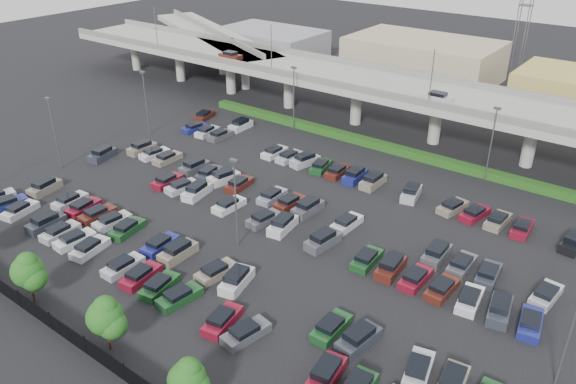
# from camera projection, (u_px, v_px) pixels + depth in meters

# --- Properties ---
(ground) EXTENTS (280.00, 280.00, 0.00)m
(ground) POSITION_uv_depth(u_px,v_px,m) (282.00, 216.00, 67.09)
(ground) COLOR black
(overpass) EXTENTS (150.00, 13.00, 15.80)m
(overpass) POSITION_uv_depth(u_px,v_px,m) (407.00, 93.00, 86.57)
(overpass) COLOR gray
(overpass) RESTS_ON ground
(on_ramp) EXTENTS (50.93, 30.13, 8.80)m
(on_ramp) POSITION_uv_depth(u_px,v_px,m) (212.00, 37.00, 122.08)
(on_ramp) COLOR gray
(on_ramp) RESTS_ON ground
(hedge) EXTENTS (66.00, 1.60, 1.10)m
(hedge) POSITION_uv_depth(u_px,v_px,m) (383.00, 146.00, 84.53)
(hedge) COLOR #1A4113
(hedge) RESTS_ON ground
(fence) EXTENTS (70.00, 0.10, 2.00)m
(fence) POSITION_uv_depth(u_px,v_px,m) (78.00, 341.00, 46.87)
(fence) COLOR black
(fence) RESTS_ON ground
(tree_row) EXTENTS (65.07, 3.66, 5.94)m
(tree_row) POSITION_uv_depth(u_px,v_px,m) (94.00, 310.00, 46.30)
(tree_row) COLOR #332316
(tree_row) RESTS_ON ground
(parked_cars) EXTENTS (63.22, 41.69, 1.67)m
(parked_cars) POSITION_uv_depth(u_px,v_px,m) (265.00, 223.00, 64.35)
(parked_cars) COLOR #B4B5B9
(parked_cars) RESTS_ON ground
(light_poles) EXTENTS (66.90, 48.38, 10.30)m
(light_poles) POSITION_uv_depth(u_px,v_px,m) (265.00, 154.00, 67.80)
(light_poles) COLOR #54545A
(light_poles) RESTS_ON ground
(distant_buildings) EXTENTS (138.00, 24.00, 9.00)m
(distant_buildings) POSITION_uv_depth(u_px,v_px,m) (541.00, 83.00, 102.52)
(distant_buildings) COLOR gray
(distant_buildings) RESTS_ON ground
(comm_tower) EXTENTS (2.40, 2.40, 30.00)m
(comm_tower) POSITION_uv_depth(u_px,v_px,m) (527.00, 2.00, 110.09)
(comm_tower) COLOR #54545A
(comm_tower) RESTS_ON ground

